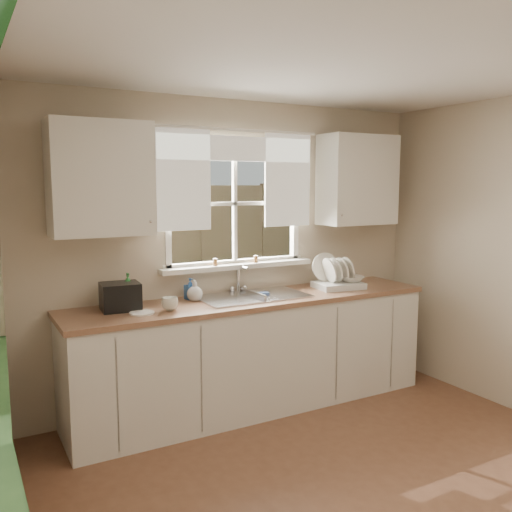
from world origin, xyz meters
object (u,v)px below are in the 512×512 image
dish_rack (337,279)px  black_appliance (120,296)px  cup (170,304)px  soap_bottle_a (128,290)px

dish_rack → black_appliance: dish_rack is taller
cup → black_appliance: size_ratio=0.45×
dish_rack → cup: (-1.58, -0.09, -0.03)m
black_appliance → dish_rack: bearing=2.1°
cup → soap_bottle_a: bearing=136.8°
soap_bottle_a → black_appliance: soap_bottle_a is taller
dish_rack → soap_bottle_a: 1.82m
dish_rack → cup: size_ratio=3.62×
dish_rack → black_appliance: (-1.89, 0.09, 0.02)m
black_appliance → soap_bottle_a: bearing=40.8°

